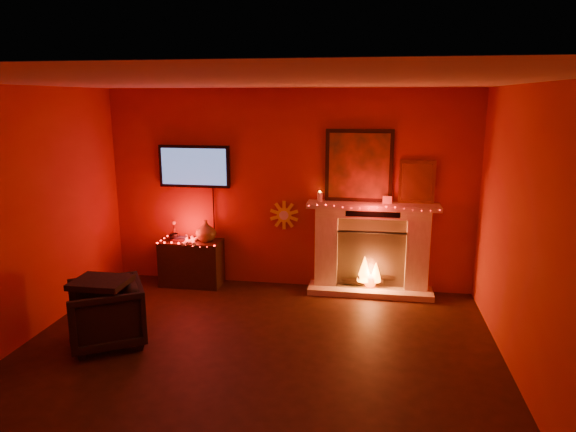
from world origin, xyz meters
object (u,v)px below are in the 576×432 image
(fireplace, at_px, (371,240))
(console_table, at_px, (193,259))
(sunburst_clock, at_px, (284,215))
(tv, at_px, (194,167))
(armchair, at_px, (106,314))

(fireplace, relative_size, console_table, 2.33)
(console_table, bearing_deg, sunburst_clock, 9.81)
(tv, distance_m, armchair, 2.46)
(console_table, distance_m, armchair, 1.89)
(fireplace, height_order, console_table, fireplace)
(fireplace, height_order, armchair, fireplace)
(fireplace, distance_m, armchair, 3.42)
(tv, xyz_separation_m, sunburst_clock, (1.25, 0.03, -0.65))
(console_table, relative_size, armchair, 1.24)
(tv, xyz_separation_m, console_table, (-0.01, -0.19, -1.27))
(tv, bearing_deg, console_table, -93.99)
(fireplace, relative_size, sunburst_clock, 5.45)
(sunburst_clock, distance_m, armchair, 2.69)
(fireplace, distance_m, tv, 2.61)
(fireplace, distance_m, sunburst_clock, 1.23)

